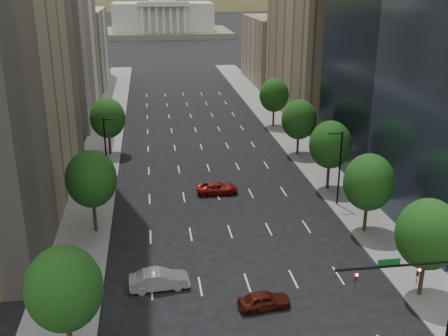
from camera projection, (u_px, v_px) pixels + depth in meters
name	position (u px, v px, depth m)	size (l,w,h in m)	color
sidewalk_left	(89.00, 202.00, 63.02)	(6.00, 200.00, 0.15)	slate
sidewalk_right	(338.00, 188.00, 67.16)	(6.00, 200.00, 0.15)	slate
midrise_cream_left	(50.00, 23.00, 95.84)	(14.00, 30.00, 35.00)	beige
filler_left	(76.00, 48.00, 129.45)	(14.00, 26.00, 18.00)	beige
parking_tan_right	(320.00, 34.00, 100.57)	(14.00, 30.00, 30.00)	#8C7759
filler_right	(278.00, 50.00, 133.67)	(14.00, 26.00, 16.00)	#8C7759
tree_right_1	(428.00, 234.00, 42.69)	(5.20, 5.20, 8.75)	#382316
tree_right_2	(369.00, 182.00, 53.91)	(5.20, 5.20, 8.61)	#382316
tree_right_3	(330.00, 145.00, 64.98)	(5.20, 5.20, 8.89)	#382316
tree_right_4	(299.00, 120.00, 78.15)	(5.20, 5.20, 8.46)	#382316
tree_right_5	(274.00, 95.00, 92.95)	(5.20, 5.20, 8.75)	#382316
tree_left_0	(64.00, 289.00, 35.23)	(5.20, 5.20, 8.75)	#382316
tree_left_1	(91.00, 179.00, 53.77)	(5.20, 5.20, 8.97)	#382316
tree_left_2	(108.00, 118.00, 78.06)	(5.20, 5.20, 8.68)	#382316
streetlight_rn	(339.00, 167.00, 60.60)	(1.70, 0.20, 9.00)	black
streetlight_ln	(106.00, 150.00, 66.32)	(1.70, 0.20, 9.00)	black
traffic_signal	(423.00, 284.00, 36.83)	(9.12, 0.40, 7.38)	black
capitol	(163.00, 16.00, 238.75)	(60.00, 40.00, 35.20)	#596647
foothills	(185.00, 37.00, 584.62)	(720.00, 413.00, 263.00)	olive
car_maroon	(264.00, 300.00, 42.71)	(1.72, 4.28, 1.46)	#43120B
car_silver	(159.00, 280.00, 45.40)	(1.80, 5.16, 1.70)	#AAA9AF
car_red_far	(217.00, 188.00, 65.41)	(2.35, 5.09, 1.42)	maroon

